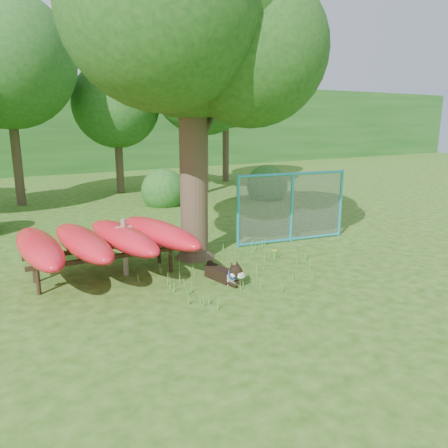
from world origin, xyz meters
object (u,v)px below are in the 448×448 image
oak_tree (188,15)px  fence_section (292,207)px  kayak_rack (103,240)px  husky_dog (226,273)px

oak_tree → fence_section: 5.62m
oak_tree → kayak_rack: 5.36m
oak_tree → fence_section: bearing=-1.9°
husky_dog → fence_section: (3.28, 1.81, 0.80)m
husky_dog → fence_section: size_ratio=0.36×
kayak_rack → fence_section: size_ratio=1.06×
oak_tree → fence_section: oak_tree is taller
kayak_rack → fence_section: fence_section is taller
oak_tree → husky_dog: oak_tree is taller
kayak_rack → husky_dog: size_ratio=2.95×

